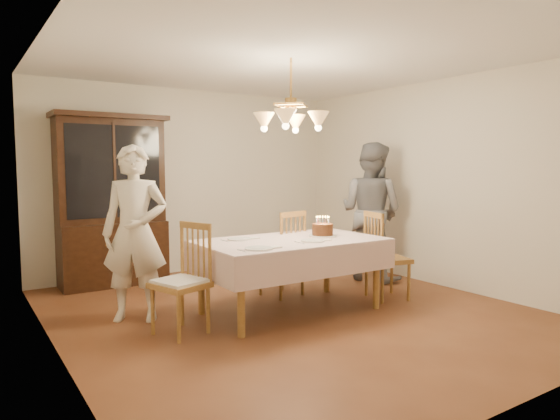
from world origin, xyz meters
TOP-DOWN VIEW (x-y plane):
  - ground at (0.00, 0.00)m, footprint 5.00×5.00m
  - room_shell at (0.00, 0.00)m, footprint 5.00×5.00m
  - dining_table at (0.00, 0.00)m, footprint 1.90×1.10m
  - china_hutch at (-1.21, 2.25)m, footprint 1.38×0.54m
  - chair_far_side at (0.29, 0.59)m, footprint 0.51×0.50m
  - chair_left_end at (-1.23, -0.04)m, footprint 0.53×0.55m
  - chair_right_end at (1.21, -0.18)m, footprint 0.52×0.53m
  - elderly_woman at (-1.43, 0.60)m, footprint 0.75×0.68m
  - adult_in_grey at (1.74, 0.64)m, footprint 0.92×1.05m
  - birthday_cake at (0.42, -0.00)m, footprint 0.30×0.30m
  - place_setting_near_left at (-0.58, -0.35)m, footprint 0.41×0.26m
  - place_setting_near_right at (0.12, -0.24)m, footprint 0.38×0.23m
  - place_setting_far_left at (-0.44, 0.28)m, footprint 0.39×0.24m
  - chandelier at (-0.00, -0.00)m, footprint 0.62×0.62m

SIDE VIEW (x-z plane):
  - ground at x=0.00m, z-range 0.00..0.00m
  - chair_far_side at x=0.29m, z-range -0.06..0.94m
  - chair_right_end at x=1.21m, z-range -0.06..0.94m
  - chair_left_end at x=-1.23m, z-range -0.05..0.95m
  - dining_table at x=0.00m, z-range 0.30..1.06m
  - place_setting_near_right at x=0.12m, z-range 0.76..0.77m
  - place_setting_far_left at x=-0.44m, z-range 0.76..0.77m
  - place_setting_near_left at x=-0.58m, z-range 0.76..0.77m
  - birthday_cake at x=0.42m, z-range 0.71..0.93m
  - elderly_woman at x=-1.43m, z-range 0.00..1.73m
  - adult_in_grey at x=1.74m, z-range 0.00..1.83m
  - china_hutch at x=-1.21m, z-range -0.04..2.12m
  - room_shell at x=0.00m, z-range -0.92..4.08m
  - chandelier at x=0.00m, z-range 1.61..2.34m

